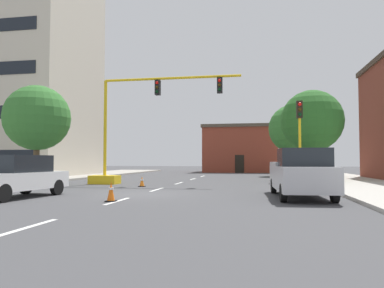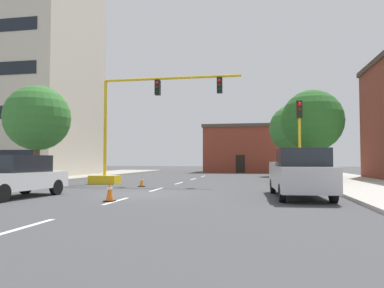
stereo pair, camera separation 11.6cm
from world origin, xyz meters
name	(u,v)px [view 1 (the left image)]	position (x,y,z in m)	size (l,w,h in m)	color
ground_plane	(142,194)	(0.00, 0.00, 0.00)	(160.00, 160.00, 0.00)	#424244
sidewalk_left	(22,180)	(-11.67, 8.00, 0.07)	(6.00, 56.00, 0.14)	#9E998E
sidewalk_right	(365,184)	(11.67, 8.00, 0.07)	(6.00, 56.00, 0.14)	#B2ADA3
lane_stripe_seg_1	(26,228)	(0.00, -8.50, 0.00)	(0.16, 2.40, 0.01)	silver
lane_stripe_seg_2	(118,201)	(0.00, -3.00, 0.00)	(0.16, 2.40, 0.01)	silver
lane_stripe_seg_3	(157,190)	(0.00, 2.50, 0.00)	(0.16, 2.40, 0.01)	silver
lane_stripe_seg_4	(179,183)	(0.00, 8.00, 0.00)	(0.16, 2.40, 0.01)	silver
lane_stripe_seg_5	(193,179)	(0.00, 13.50, 0.00)	(0.16, 2.40, 0.01)	silver
lane_stripe_seg_6	(203,176)	(0.00, 19.00, 0.00)	(0.16, 2.40, 0.01)	silver
building_tall_left	(18,63)	(-18.18, 16.37, 11.21)	(13.90, 11.33, 22.41)	beige
building_brick_center	(241,149)	(3.09, 32.67, 3.04)	(9.57, 7.74, 6.06)	brown
traffic_signal_gantry	(124,149)	(-3.31, 6.39, 2.28)	(9.74, 1.20, 6.83)	yellow
traffic_light_pole_right	(300,124)	(7.49, 4.70, 3.53)	(0.32, 0.47, 4.80)	yellow
tree_left_near	(37,118)	(-8.06, 4.19, 4.11)	(3.97, 3.97, 6.11)	brown
tree_right_mid	(312,121)	(8.99, 10.55, 4.29)	(4.30, 4.30, 6.46)	#4C3823
tree_right_far	(293,129)	(8.68, 20.60, 4.60)	(4.73, 4.73, 6.98)	#4C3823
pickup_truck_silver	(300,174)	(6.90, -0.49, 0.97)	(2.26, 5.49, 1.99)	#BCBCC1
sedan_white_near_left	(16,176)	(-4.52, -2.57, 0.89)	(2.33, 4.68, 1.74)	white
traffic_cone_roadside_a	(142,181)	(-1.44, 4.45, 0.30)	(0.36, 0.36, 0.61)	black
traffic_cone_roadside_b	(111,192)	(-0.19, -3.17, 0.37)	(0.36, 0.36, 0.75)	black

